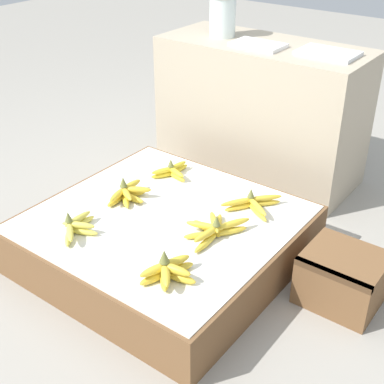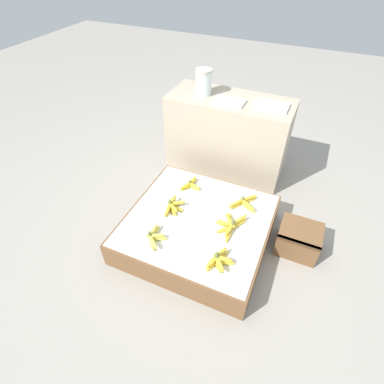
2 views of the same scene
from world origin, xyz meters
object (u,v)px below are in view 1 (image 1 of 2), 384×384
Objects in this scene: banana_bunch_front_midleft at (168,271)px; banana_bunch_back_midleft at (253,204)px; banana_bunch_front_left at (76,227)px; wooden_crate at (342,278)px; banana_bunch_middle_left at (127,193)px; banana_bunch_back_left at (172,171)px; banana_bunch_middle_midleft at (214,229)px; foam_tray_white at (258,45)px; glass_jar at (223,15)px.

banana_bunch_front_midleft is 0.90× the size of banana_bunch_back_midleft.
banana_bunch_front_left is at bearing 179.67° from banana_bunch_front_midleft.
wooden_crate is 0.92m from banana_bunch_middle_left.
banana_bunch_front_midleft reaches higher than banana_bunch_back_left.
banana_bunch_middle_midleft reaches higher than wooden_crate.
foam_tray_white is (-0.33, 0.82, 0.47)m from banana_bunch_middle_midleft.
banana_bunch_middle_left is at bearing 179.85° from banana_bunch_middle_midleft.
banana_bunch_front_midleft is 0.84× the size of foam_tray_white.
banana_bunch_back_midleft is (0.02, 0.25, -0.00)m from banana_bunch_middle_midleft.
banana_bunch_back_left is (-0.44, 0.58, -0.01)m from banana_bunch_front_midleft.
banana_bunch_front_left reaches higher than wooden_crate.
glass_jar is (-0.15, 0.60, 0.56)m from banana_bunch_back_left.
banana_bunch_back_left reaches higher than wooden_crate.
banana_bunch_front_midleft is 0.97× the size of banana_bunch_middle_left.
banana_bunch_front_midleft is 1.01× the size of banana_bunch_back_left.
banana_bunch_middle_left is 0.52m from banana_bunch_back_midleft.
banana_bunch_middle_midleft is 1.23× the size of banana_bunch_back_midleft.
banana_bunch_middle_midleft is 1.37× the size of banana_bunch_back_left.
banana_bunch_front_midleft is at bearing -63.22° from glass_jar.
banana_bunch_front_midleft reaches higher than wooden_crate.
wooden_crate is 0.88m from banana_bunch_back_left.
banana_bunch_front_midleft is at bearing -0.33° from banana_bunch_front_left.
banana_bunch_back_left is at bearing 89.33° from banana_bunch_front_left.
banana_bunch_middle_midleft is at bearing -95.30° from banana_bunch_back_midleft.
banana_bunch_middle_left reaches higher than banana_bunch_front_left.
foam_tray_white is at bearing 121.42° from banana_bunch_back_midleft.
banana_bunch_front_left is 0.57m from banana_bunch_back_left.
glass_jar reaches higher than banana_bunch_middle_left.
banana_bunch_back_midleft reaches higher than banana_bunch_back_left.
foam_tray_white is (0.10, 1.12, 0.46)m from banana_bunch_front_left.
banana_bunch_back_left is 0.44m from banana_bunch_back_midleft.
wooden_crate is at bearing 48.39° from banana_bunch_front_midleft.
banana_bunch_middle_midleft is at bearing -0.15° from banana_bunch_middle_left.
wooden_crate is 0.50m from banana_bunch_middle_midleft.
glass_jar is (-0.57, 0.88, 0.56)m from banana_bunch_middle_midleft.
banana_bunch_front_midleft reaches higher than banana_bunch_middle_midleft.
foam_tray_white is (-0.35, 1.12, 0.46)m from banana_bunch_front_midleft.
foam_tray_white is at bearing 84.99° from banana_bunch_front_left.
banana_bunch_middle_midleft reaches higher than banana_bunch_back_left.
banana_bunch_front_left reaches higher than banana_bunch_back_left.
banana_bunch_middle_midleft is 1.34× the size of glass_jar.
banana_bunch_middle_left is 1.04× the size of banana_bunch_back_left.
banana_bunch_middle_left is 0.76× the size of banana_bunch_middle_midleft.
glass_jar is at bearing 116.78° from banana_bunch_front_midleft.
foam_tray_white is (0.09, 0.54, 0.47)m from banana_bunch_back_left.
banana_bunch_middle_left is at bearing -152.11° from banana_bunch_back_midleft.
banana_bunch_middle_left reaches higher than wooden_crate.
glass_jar is (-0.13, 0.88, 0.56)m from banana_bunch_middle_left.
wooden_crate is 1.37× the size of glass_jar.
banana_bunch_front_midleft reaches higher than banana_bunch_middle_left.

